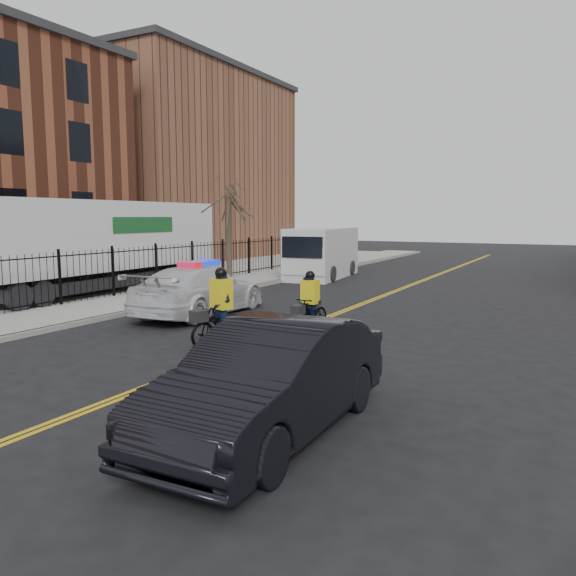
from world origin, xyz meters
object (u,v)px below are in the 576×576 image
(cargo_van, at_px, (321,254))
(cyclist_near, at_px, (221,318))
(police_cruiser, at_px, (200,290))
(dark_sedan, at_px, (272,380))
(semi_trailer, at_px, (106,241))
(cyclist_far, at_px, (310,308))

(cargo_van, relative_size, cyclist_near, 3.05)
(cargo_van, height_order, cyclist_near, cargo_van)
(police_cruiser, xyz_separation_m, dark_sedan, (7.17, -7.80, 0.02))
(dark_sedan, distance_m, semi_trailer, 17.85)
(cyclist_near, xyz_separation_m, cyclist_far, (1.30, 2.44, -0.00))
(dark_sedan, relative_size, cyclist_near, 2.40)
(semi_trailer, bearing_deg, cargo_van, 56.11)
(cyclist_near, bearing_deg, dark_sedan, -31.40)
(dark_sedan, height_order, cargo_van, cargo_van)
(police_cruiser, bearing_deg, semi_trailer, -25.22)
(police_cruiser, relative_size, cargo_van, 0.88)
(dark_sedan, distance_m, cyclist_far, 7.49)
(semi_trailer, bearing_deg, cyclist_near, -32.92)
(dark_sedan, bearing_deg, police_cruiser, 131.73)
(police_cruiser, height_order, cargo_van, cargo_van)
(police_cruiser, relative_size, cyclist_far, 3.25)
(semi_trailer, distance_m, cyclist_far, 12.17)
(semi_trailer, bearing_deg, police_cruiser, -23.96)
(dark_sedan, distance_m, cargo_van, 21.72)
(cargo_van, bearing_deg, cyclist_near, -80.76)
(semi_trailer, xyz_separation_m, cyclist_near, (10.19, -6.14, -1.52))
(dark_sedan, height_order, semi_trailer, semi_trailer)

